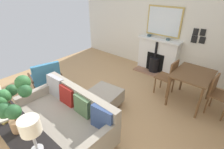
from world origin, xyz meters
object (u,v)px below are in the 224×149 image
sofa (67,117)px  dining_chair_by_back_wall (217,92)px  mantel_bowl_near (149,35)px  armchair_accent (46,76)px  console_table (17,130)px  potted_plant (10,101)px  fireplace (157,57)px  dining_table (192,78)px  book_stack (8,117)px  table_lamp_far_end (30,127)px  mantel_bowl_far (168,39)px  dining_chair_near_fireplace (169,75)px  ottoman (104,97)px

sofa → dining_chair_by_back_wall: dining_chair_by_back_wall is taller
mantel_bowl_near → armchair_accent: (2.88, -1.06, -0.56)m
armchair_accent → console_table: 1.84m
console_table → potted_plant: bearing=91.6°
sofa → dining_chair_by_back_wall: (-2.29, 1.86, 0.16)m
mantel_bowl_near → armchair_accent: bearing=-20.2°
fireplace → mantel_bowl_near: mantel_bowl_near is taller
potted_plant → dining_table: (-3.06, 1.21, -0.57)m
fireplace → armchair_accent: 3.17m
mantel_bowl_near → book_stack: mantel_bowl_near is taller
sofa → dining_chair_by_back_wall: bearing=141.0°
mantel_bowl_near → table_lamp_far_end: table_lamp_far_end is taller
mantel_bowl_far → dining_chair_near_fireplace: size_ratio=0.14×
armchair_accent → fireplace: bearing=153.5°
sofa → table_lamp_far_end: size_ratio=4.03×
fireplace → mantel_bowl_near: 0.68m
sofa → dining_chair_near_fireplace: (-2.28, 0.85, 0.18)m
potted_plant → ottoman: bearing=-175.5°
dining_chair_by_back_wall → ottoman: bearing=-54.4°
table_lamp_far_end → dining_table: bearing=166.2°
table_lamp_far_end → potted_plant: 0.46m
table_lamp_far_end → dining_chair_near_fireplace: size_ratio=0.52×
fireplace → table_lamp_far_end: 4.14m
mantel_bowl_far → potted_plant: bearing=-1.9°
dining_chair_near_fireplace → mantel_bowl_far: bearing=-150.9°
mantel_bowl_far → book_stack: size_ratio=0.48×
sofa → table_lamp_far_end: table_lamp_far_end is taller
console_table → dining_chair_by_back_wall: (-3.07, 1.86, -0.15)m
mantel_bowl_near → fireplace: bearing=83.5°
ottoman → table_lamp_far_end: (1.75, 0.59, 0.86)m
sofa → ottoman: (-0.97, 0.00, -0.10)m
fireplace → mantel_bowl_far: size_ratio=10.49×
sofa → dining_table: bearing=149.5°
dining_table → book_stack: bearing=-26.7°
ottoman → dining_chair_near_fireplace: 1.59m
fireplace → potted_plant: potted_plant is taller
fireplace → console_table: size_ratio=0.80×
ottoman → mantel_bowl_near: bearing=-172.1°
sofa → potted_plant: size_ratio=2.57×
console_table → potted_plant: potted_plant is taller
console_table → fireplace: bearing=179.5°
potted_plant → armchair_accent: bearing=-128.4°
armchair_accent → dining_table: bearing=124.2°
potted_plant → dining_chair_by_back_wall: 3.59m
ottoman → book_stack: size_ratio=2.84×
table_lamp_far_end → potted_plant: size_ratio=0.64×
console_table → dining_chair_near_fireplace: bearing=164.6°
dining_table → dining_chair_by_back_wall: size_ratio=1.11×
armchair_accent → dining_table: 3.30m
table_lamp_far_end → dining_table: (-3.07, 0.75, -0.45)m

